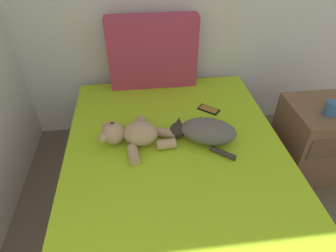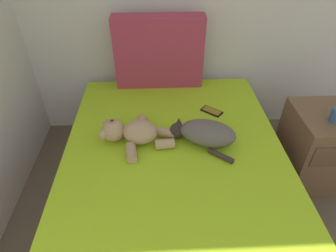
# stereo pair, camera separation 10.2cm
# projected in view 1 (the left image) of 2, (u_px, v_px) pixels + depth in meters

# --- Properties ---
(bed) EXTENTS (1.38, 1.96, 0.52)m
(bed) POSITION_uv_depth(u_px,v_px,m) (177.00, 190.00, 1.82)
(bed) COLOR brown
(bed) RESTS_ON ground_plane
(patterned_cushion) EXTENTS (0.67, 0.14, 0.55)m
(patterned_cushion) POSITION_uv_depth(u_px,v_px,m) (153.00, 53.00, 2.17)
(patterned_cushion) COLOR #A5334C
(patterned_cushion) RESTS_ON bed
(cat) EXTENTS (0.42, 0.35, 0.15)m
(cat) POSITION_uv_depth(u_px,v_px,m) (205.00, 131.00, 1.76)
(cat) COLOR #59514C
(cat) RESTS_ON bed
(teddy_bear) EXTENTS (0.47, 0.41, 0.15)m
(teddy_bear) POSITION_uv_depth(u_px,v_px,m) (133.00, 134.00, 1.75)
(teddy_bear) COLOR tan
(teddy_bear) RESTS_ON bed
(cell_phone) EXTENTS (0.16, 0.15, 0.01)m
(cell_phone) POSITION_uv_depth(u_px,v_px,m) (209.00, 109.00, 2.05)
(cell_phone) COLOR black
(cell_phone) RESTS_ON bed
(nightstand) EXTENTS (0.47, 0.49, 0.59)m
(nightstand) POSITION_uv_depth(u_px,v_px,m) (314.00, 140.00, 2.14)
(nightstand) COLOR brown
(nightstand) RESTS_ON ground_plane
(mug) EXTENTS (0.12, 0.08, 0.09)m
(mug) POSITION_uv_depth(u_px,v_px,m) (331.00, 108.00, 1.87)
(mug) COLOR #33598C
(mug) RESTS_ON nightstand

